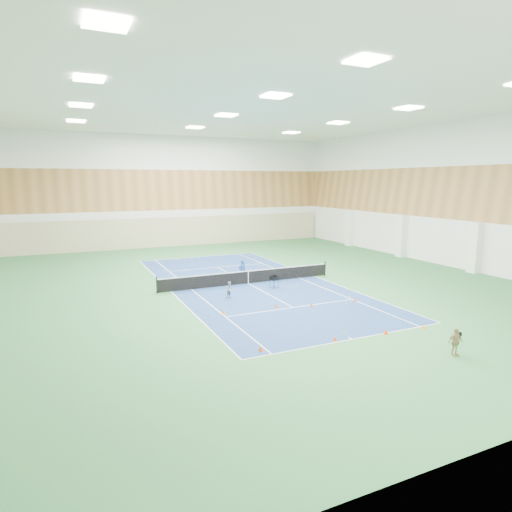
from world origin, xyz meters
The scene contains 20 objects.
ground centered at (0.00, 0.00, 0.00)m, with size 40.00×40.00×0.00m, color #2D6939.
room_shell centered at (0.00, 0.00, 6.00)m, with size 36.00×40.00×12.00m, color white, non-canonical shape.
wood_cladding centered at (0.00, 0.00, 8.00)m, with size 36.00×40.00×8.00m, color #AD7540, non-canonical shape.
ceiling_light_grid centered at (0.00, 0.00, 11.92)m, with size 21.40×25.40×0.06m, color white, non-canonical shape.
court_surface centered at (0.00, 0.00, 0.01)m, with size 10.97×23.77×0.01m, color navy.
tennis_balls_scatter centered at (0.00, 0.00, 0.05)m, with size 10.57×22.77×0.07m, color #BAD824, non-canonical shape.
tennis_net centered at (0.00, 0.00, 0.55)m, with size 12.80×0.10×1.10m, color black, non-canonical shape.
back_curtain centered at (0.00, 19.75, 1.60)m, with size 35.40×0.16×3.20m, color #C6B793.
coach centered at (-0.21, 0.60, 0.82)m, with size 0.60×0.39×1.65m, color #214497.
child_court centered at (-2.54, -2.98, 0.52)m, with size 0.50×0.39×1.04m, color gray.
child_apron centered at (2.71, -15.11, 0.59)m, with size 0.69×0.29×1.18m, color tan.
ball_cart centered at (1.08, -1.87, 0.42)m, with size 0.48×0.48×0.83m, color black, non-canonical shape.
cone_svc_a centered at (-4.03, -5.90, 0.12)m, with size 0.22×0.22×0.24m, color orange.
cone_svc_b centered at (-0.85, -6.00, 0.11)m, with size 0.20×0.20×0.22m, color #F0480C.
cone_svc_c centered at (1.03, -6.70, 0.11)m, with size 0.20×0.20×0.22m, color #E3410B.
cone_svc_d centered at (3.99, -6.86, 0.10)m, with size 0.19×0.19×0.21m, color #E73F0C.
cone_base_a centered at (-4.39, -11.39, 0.12)m, with size 0.22×0.22×0.24m, color #F24C0C.
cone_base_b centered at (-0.81, -11.68, 0.11)m, with size 0.20×0.20×0.22m, color #E8430C.
cone_base_c centered at (1.87, -11.95, 0.12)m, with size 0.22×0.22×0.24m, color #E6400C.
cone_base_d centered at (4.05, -12.15, 0.11)m, with size 0.20×0.20×0.21m, color orange.
Camera 1 is at (-11.72, -26.89, 7.10)m, focal length 30.00 mm.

